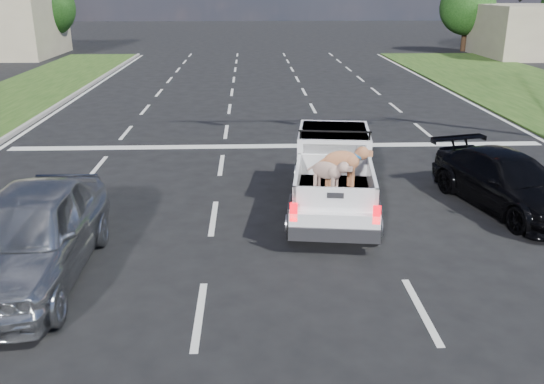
{
  "coord_description": "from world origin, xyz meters",
  "views": [
    {
      "loc": [
        -0.93,
        -7.82,
        4.84
      ],
      "look_at": [
        -0.53,
        2.0,
        1.31
      ],
      "focal_mm": 38.0,
      "sensor_mm": 36.0,
      "label": 1
    }
  ],
  "objects": [
    {
      "name": "black_coupe",
      "position": [
        4.95,
        4.37,
        0.63
      ],
      "size": [
        2.8,
        4.63,
        1.26
      ],
      "primitive_type": "imported",
      "rotation": [
        0.0,
        0.0,
        0.26
      ],
      "color": "black",
      "rests_on": "ground"
    },
    {
      "name": "ground",
      "position": [
        0.0,
        0.0,
        0.0
      ],
      "size": [
        160.0,
        160.0,
        0.0
      ],
      "primitive_type": "plane",
      "color": "black",
      "rests_on": "ground"
    },
    {
      "name": "road_markings",
      "position": [
        0.0,
        6.56,
        0.01
      ],
      "size": [
        17.75,
        60.0,
        0.01
      ],
      "color": "silver",
      "rests_on": "ground"
    },
    {
      "name": "tree_far_d",
      "position": [
        16.0,
        38.0,
        3.29
      ],
      "size": [
        4.2,
        4.2,
        5.4
      ],
      "color": "#332114",
      "rests_on": "ground"
    },
    {
      "name": "pickup_truck",
      "position": [
        0.97,
        4.58,
        0.85
      ],
      "size": [
        2.34,
        5.01,
        1.81
      ],
      "rotation": [
        0.0,
        0.0,
        -0.13
      ],
      "color": "black",
      "rests_on": "ground"
    },
    {
      "name": "tree_far_c",
      "position": [
        -16.0,
        38.0,
        3.29
      ],
      "size": [
        4.2,
        4.2,
        5.4
      ],
      "color": "#332114",
      "rests_on": "ground"
    },
    {
      "name": "silver_sedan",
      "position": [
        -4.73,
        1.36,
        0.82
      ],
      "size": [
        1.95,
        4.82,
        1.64
      ],
      "primitive_type": "imported",
      "rotation": [
        0.0,
        0.0,
        0.0
      ],
      "color": "#AAACB1",
      "rests_on": "ground"
    }
  ]
}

